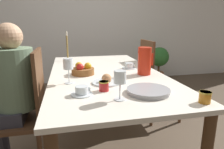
{
  "coord_description": "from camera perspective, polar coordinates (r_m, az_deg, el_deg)",
  "views": [
    {
      "loc": [
        -0.34,
        -1.81,
        1.17
      ],
      "look_at": [
        0.0,
        -0.29,
        0.77
      ],
      "focal_mm": 32.0,
      "sensor_mm": 36.0,
      "label": 1
    }
  ],
  "objects": [
    {
      "name": "ground_plane",
      "position": [
        2.18,
        -1.77,
        -18.08
      ],
      "size": [
        20.0,
        20.0,
        0.0
      ],
      "primitive_type": "plane",
      "color": "brown"
    },
    {
      "name": "wall_back",
      "position": [
        4.09,
        -8.19,
        16.06
      ],
      "size": [
        10.0,
        0.06,
        2.6
      ],
      "color": "white",
      "rests_on": "ground_plane"
    },
    {
      "name": "dining_table",
      "position": [
        1.92,
        -1.92,
        -1.72
      ],
      "size": [
        1.01,
        1.95,
        0.72
      ],
      "color": "silver",
      "rests_on": "ground_plane"
    },
    {
      "name": "chair_person_side",
      "position": [
        1.72,
        -23.33,
        -9.44
      ],
      "size": [
        0.42,
        0.42,
        0.98
      ],
      "rotation": [
        0.0,
        0.0,
        1.57
      ],
      "color": "#51331E",
      "rests_on": "ground_plane"
    },
    {
      "name": "chair_opposite",
      "position": [
        2.49,
        12.13,
        -1.36
      ],
      "size": [
        0.42,
        0.42,
        0.98
      ],
      "rotation": [
        0.0,
        0.0,
        -1.57
      ],
      "color": "#51331E",
      "rests_on": "ground_plane"
    },
    {
      "name": "person_seated",
      "position": [
        1.7,
        -27.02,
        -3.45
      ],
      "size": [
        0.39,
        0.41,
        1.18
      ],
      "rotation": [
        0.0,
        0.0,
        1.57
      ],
      "color": "#33333D",
      "rests_on": "ground_plane"
    },
    {
      "name": "red_pitcher",
      "position": [
        1.81,
        9.26,
        3.88
      ],
      "size": [
        0.15,
        0.12,
        0.25
      ],
      "color": "red",
      "rests_on": "dining_table"
    },
    {
      "name": "wine_glass_water",
      "position": [
        1.54,
        -12.41,
        2.66
      ],
      "size": [
        0.07,
        0.07,
        0.19
      ],
      "color": "white",
      "rests_on": "dining_table"
    },
    {
      "name": "wine_glass_juice",
      "position": [
        1.18,
        2.3,
        -1.21
      ],
      "size": [
        0.07,
        0.07,
        0.18
      ],
      "color": "white",
      "rests_on": "dining_table"
    },
    {
      "name": "teacup_near_person",
      "position": [
        1.31,
        -8.63,
        -4.72
      ],
      "size": [
        0.14,
        0.14,
        0.06
      ],
      "color": "silver",
      "rests_on": "dining_table"
    },
    {
      "name": "teacup_across",
      "position": [
        2.05,
        4.9,
        2.4
      ],
      "size": [
        0.14,
        0.14,
        0.06
      ],
      "color": "silver",
      "rests_on": "dining_table"
    },
    {
      "name": "serving_tray",
      "position": [
        1.35,
        10.32,
        -4.63
      ],
      "size": [
        0.29,
        0.29,
        0.03
      ],
      "color": "#9E9EA3",
      "rests_on": "dining_table"
    },
    {
      "name": "bread_plate",
      "position": [
        1.54,
        -1.56,
        -1.82
      ],
      "size": [
        0.22,
        0.22,
        0.08
      ],
      "color": "silver",
      "rests_on": "dining_table"
    },
    {
      "name": "jam_jar_amber",
      "position": [
        1.28,
        25.04,
        -5.77
      ],
      "size": [
        0.07,
        0.07,
        0.07
      ],
      "color": "#C67A1E",
      "rests_on": "dining_table"
    },
    {
      "name": "jam_jar_red",
      "position": [
        1.36,
        -2.33,
        -3.19
      ],
      "size": [
        0.07,
        0.07,
        0.07
      ],
      "color": "#A81E1E",
      "rests_on": "dining_table"
    },
    {
      "name": "fruit_bowl",
      "position": [
        1.82,
        -8.35,
        1.28
      ],
      "size": [
        0.2,
        0.2,
        0.11
      ],
      "color": "brown",
      "rests_on": "dining_table"
    },
    {
      "name": "candlestick_tall",
      "position": [
        2.53,
        -12.63,
        7.07
      ],
      "size": [
        0.06,
        0.06,
        0.36
      ],
      "color": "olive",
      "rests_on": "dining_table"
    },
    {
      "name": "potted_plant",
      "position": [
        4.09,
        13.3,
        4.01
      ],
      "size": [
        0.38,
        0.38,
        0.72
      ],
      "color": "#A8603D",
      "rests_on": "ground_plane"
    }
  ]
}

